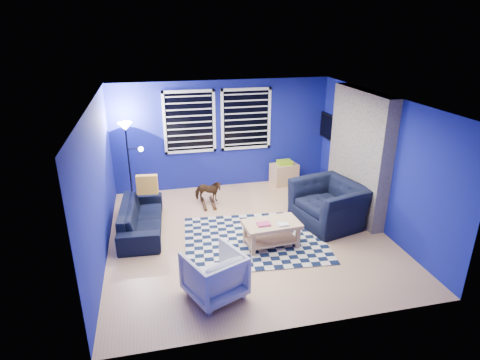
# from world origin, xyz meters

# --- Properties ---
(floor) EXTENTS (5.00, 5.00, 0.00)m
(floor) POSITION_xyz_m (0.00, 0.00, 0.00)
(floor) COLOR tan
(floor) RESTS_ON ground
(ceiling) EXTENTS (5.00, 5.00, 0.00)m
(ceiling) POSITION_xyz_m (0.00, 0.00, 2.50)
(ceiling) COLOR white
(ceiling) RESTS_ON wall_back
(wall_back) EXTENTS (5.00, 0.00, 5.00)m
(wall_back) POSITION_xyz_m (0.00, 2.50, 1.25)
(wall_back) COLOR navy
(wall_back) RESTS_ON floor
(wall_left) EXTENTS (0.00, 5.00, 5.00)m
(wall_left) POSITION_xyz_m (-2.50, 0.00, 1.25)
(wall_left) COLOR navy
(wall_left) RESTS_ON floor
(wall_right) EXTENTS (0.00, 5.00, 5.00)m
(wall_right) POSITION_xyz_m (2.50, 0.00, 1.25)
(wall_right) COLOR navy
(wall_right) RESTS_ON floor
(fireplace) EXTENTS (0.65, 2.00, 2.50)m
(fireplace) POSITION_xyz_m (2.36, 0.50, 1.20)
(fireplace) COLOR gray
(fireplace) RESTS_ON floor
(window_left) EXTENTS (1.17, 0.06, 1.42)m
(window_left) POSITION_xyz_m (-0.75, 2.46, 1.60)
(window_left) COLOR black
(window_left) RESTS_ON wall_back
(window_right) EXTENTS (1.17, 0.06, 1.42)m
(window_right) POSITION_xyz_m (0.55, 2.46, 1.60)
(window_right) COLOR black
(window_right) RESTS_ON wall_back
(tv) EXTENTS (0.07, 1.00, 0.58)m
(tv) POSITION_xyz_m (2.45, 2.00, 1.40)
(tv) COLOR black
(tv) RESTS_ON wall_right
(rug) EXTENTS (2.66, 2.21, 0.02)m
(rug) POSITION_xyz_m (0.07, -0.21, 0.01)
(rug) COLOR black
(rug) RESTS_ON floor
(sofa) EXTENTS (1.91, 0.84, 0.55)m
(sofa) POSITION_xyz_m (-1.91, 0.60, 0.27)
(sofa) COLOR black
(sofa) RESTS_ON floor
(armchair_big) EXTENTS (1.51, 1.40, 0.82)m
(armchair_big) POSITION_xyz_m (1.64, 0.10, 0.41)
(armchair_big) COLOR black
(armchair_big) RESTS_ON floor
(armchair_bent) EXTENTS (0.99, 1.00, 0.69)m
(armchair_bent) POSITION_xyz_m (-0.89, -1.61, 0.35)
(armchair_bent) COLOR gray
(armchair_bent) RESTS_ON floor
(rocking_horse) EXTENTS (0.43, 0.64, 0.49)m
(rocking_horse) POSITION_xyz_m (-0.53, 1.45, 0.32)
(rocking_horse) COLOR #422115
(rocking_horse) RESTS_ON floor
(coffee_table) EXTENTS (1.01, 0.63, 0.48)m
(coffee_table) POSITION_xyz_m (0.30, -0.48, 0.33)
(coffee_table) COLOR tan
(coffee_table) RESTS_ON rug
(cabinet) EXTENTS (0.67, 0.50, 0.60)m
(cabinet) POSITION_xyz_m (1.45, 2.25, 0.27)
(cabinet) COLOR tan
(cabinet) RESTS_ON floor
(floor_lamp) EXTENTS (0.48, 0.29, 1.75)m
(floor_lamp) POSITION_xyz_m (-2.10, 2.09, 1.43)
(floor_lamp) COLOR black
(floor_lamp) RESTS_ON floor
(throw_pillow) EXTENTS (0.42, 0.17, 0.38)m
(throw_pillow) POSITION_xyz_m (-1.76, 1.08, 0.74)
(throw_pillow) COLOR gold
(throw_pillow) RESTS_ON sofa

